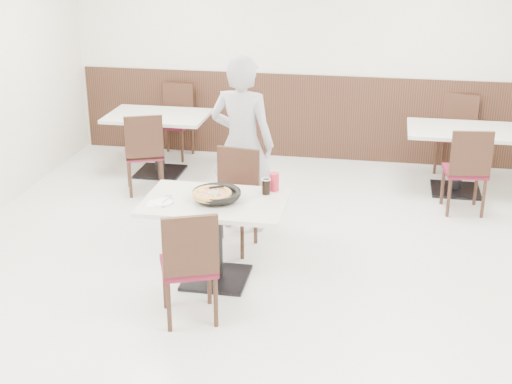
% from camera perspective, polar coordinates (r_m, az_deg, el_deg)
% --- Properties ---
extents(floor, '(7.00, 7.00, 0.00)m').
position_cam_1_polar(floor, '(6.32, -0.31, -6.97)').
color(floor, '#B3B2AE').
rests_on(floor, ground).
extents(wall_back, '(6.00, 0.04, 2.80)m').
position_cam_1_polar(wall_back, '(9.17, 3.84, 11.20)').
color(wall_back, beige).
rests_on(wall_back, floor).
extents(wainscot_back, '(5.90, 0.03, 1.10)m').
position_cam_1_polar(wainscot_back, '(9.34, 3.70, 6.04)').
color(wainscot_back, black).
rests_on(wainscot_back, floor).
extents(main_table, '(1.21, 0.82, 0.75)m').
position_cam_1_polar(main_table, '(6.16, -3.25, -3.90)').
color(main_table, beige).
rests_on(main_table, floor).
extents(chair_near, '(0.55, 0.55, 0.95)m').
position_cam_1_polar(chair_near, '(5.57, -5.41, -5.70)').
color(chair_near, black).
rests_on(chair_near, floor).
extents(chair_far, '(0.48, 0.48, 0.95)m').
position_cam_1_polar(chair_far, '(6.70, -2.01, -0.81)').
color(chair_far, black).
rests_on(chair_far, floor).
extents(trivet, '(0.11, 0.11, 0.04)m').
position_cam_1_polar(trivet, '(5.99, -2.85, -0.56)').
color(trivet, black).
rests_on(trivet, main_table).
extents(pizza_pan, '(0.39, 0.39, 0.01)m').
position_cam_1_polar(pizza_pan, '(5.99, -3.15, -0.32)').
color(pizza_pan, black).
rests_on(pizza_pan, trivet).
extents(pizza, '(0.32, 0.32, 0.02)m').
position_cam_1_polar(pizza, '(5.95, -3.54, -0.27)').
color(pizza, tan).
rests_on(pizza, pizza_pan).
extents(pizza_server, '(0.10, 0.11, 0.00)m').
position_cam_1_polar(pizza_server, '(5.92, -3.25, -0.03)').
color(pizza_server, white).
rests_on(pizza_server, pizza).
extents(napkin, '(0.16, 0.16, 0.00)m').
position_cam_1_polar(napkin, '(5.99, -8.00, -0.92)').
color(napkin, white).
rests_on(napkin, main_table).
extents(side_plate, '(0.18, 0.18, 0.01)m').
position_cam_1_polar(side_plate, '(5.98, -7.52, -0.82)').
color(side_plate, white).
rests_on(side_plate, napkin).
extents(fork, '(0.05, 0.16, 0.00)m').
position_cam_1_polar(fork, '(6.01, -7.14, -0.61)').
color(fork, white).
rests_on(fork, side_plate).
extents(cola_glass, '(0.07, 0.07, 0.13)m').
position_cam_1_polar(cola_glass, '(6.11, 0.80, 0.41)').
color(cola_glass, black).
rests_on(cola_glass, main_table).
extents(red_cup, '(0.09, 0.09, 0.16)m').
position_cam_1_polar(red_cup, '(6.19, 1.47, 0.82)').
color(red_cup, '#AE1C2E').
rests_on(red_cup, main_table).
extents(diner_person, '(0.70, 0.51, 1.78)m').
position_cam_1_polar(diner_person, '(7.03, -1.12, 3.84)').
color(diner_person, '#9F9FA3').
rests_on(diner_person, floor).
extents(bg_table_left, '(1.28, 0.93, 0.75)m').
position_cam_1_polar(bg_table_left, '(8.84, -7.78, 3.82)').
color(bg_table_left, beige).
rests_on(bg_table_left, floor).
extents(bg_chair_left_near, '(0.55, 0.55, 0.95)m').
position_cam_1_polar(bg_chair_left_near, '(8.23, -8.96, 3.18)').
color(bg_chair_left_near, black).
rests_on(bg_chair_left_near, floor).
extents(bg_chair_left_far, '(0.46, 0.46, 0.95)m').
position_cam_1_polar(bg_chair_left_far, '(9.40, -6.59, 5.58)').
color(bg_chair_left_far, black).
rests_on(bg_chair_left_far, floor).
extents(bg_table_right, '(1.23, 0.85, 0.75)m').
position_cam_1_polar(bg_table_right, '(8.48, 15.89, 2.44)').
color(bg_table_right, beige).
rests_on(bg_table_right, floor).
extents(bg_chair_right_near, '(0.47, 0.47, 0.95)m').
position_cam_1_polar(bg_chair_right_near, '(7.89, 16.39, 1.76)').
color(bg_chair_right_near, black).
rests_on(bg_chair_right_near, floor).
extents(bg_chair_right_far, '(0.52, 0.52, 0.95)m').
position_cam_1_polar(bg_chair_right_far, '(9.11, 15.70, 4.41)').
color(bg_chair_right_far, black).
rests_on(bg_chair_right_far, floor).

